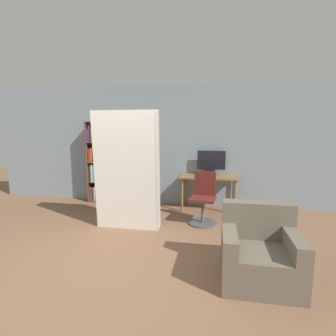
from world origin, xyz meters
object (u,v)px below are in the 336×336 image
at_px(office_chair, 203,202).
at_px(armchair, 259,252).
at_px(bookshelf, 101,165).
at_px(monitor, 211,162).
at_px(mattress_near, 127,171).

height_order(office_chair, armchair, office_chair).
distance_m(bookshelf, armchair, 4.26).
bearing_deg(office_chair, bookshelf, 157.28).
relative_size(monitor, office_chair, 0.64).
relative_size(monitor, mattress_near, 0.29).
distance_m(bookshelf, mattress_near, 1.93).
height_order(monitor, office_chair, monitor).
relative_size(office_chair, mattress_near, 0.46).
relative_size(office_chair, bookshelf, 0.50).
xyz_separation_m(office_chair, armchair, (0.73, -1.71, -0.07)).
bearing_deg(mattress_near, office_chair, 20.50).
distance_m(office_chair, armchair, 1.86).
bearing_deg(mattress_near, monitor, 47.32).
bearing_deg(monitor, bookshelf, 179.79).
xyz_separation_m(office_chair, bookshelf, (-2.47, 1.04, 0.49)).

